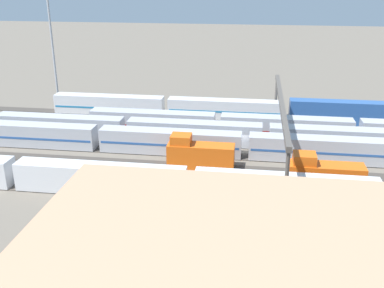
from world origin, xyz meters
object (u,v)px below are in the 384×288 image
(train_on_track_0, at_px, (214,108))
(light_mast_0, at_px, (49,17))
(train_on_track_2, at_px, (344,130))
(train_on_track_7, at_px, (274,189))
(train_on_track_4, at_px, (245,146))
(train_on_track_3, at_px, (257,135))
(train_on_track_5, at_px, (199,154))
(signal_gantry, at_px, (281,108))
(train_on_track_6, at_px, (324,175))

(train_on_track_0, xyz_separation_m, light_mast_0, (34.95, -3.93, 17.04))
(train_on_track_2, xyz_separation_m, train_on_track_7, (12.69, 25.00, 0.02))
(train_on_track_2, xyz_separation_m, light_mast_0, (58.63, -13.93, 17.08))
(train_on_track_4, distance_m, train_on_track_3, 5.31)
(train_on_track_5, distance_m, signal_gantry, 15.28)
(train_on_track_3, xyz_separation_m, light_mast_0, (43.64, -18.93, 17.04))
(train_on_track_4, bearing_deg, train_on_track_2, -149.22)
(train_on_track_5, relative_size, train_on_track_7, 0.09)
(light_mast_0, bearing_deg, train_on_track_4, 150.23)
(signal_gantry, bearing_deg, train_on_track_0, -55.04)
(train_on_track_7, height_order, light_mast_0, light_mast_0)
(train_on_track_4, height_order, train_on_track_7, train_on_track_7)
(train_on_track_4, bearing_deg, signal_gantry, -154.95)
(light_mast_0, bearing_deg, train_on_track_5, 140.50)
(train_on_track_5, xyz_separation_m, light_mast_0, (35.10, -28.93, 16.97))
(train_on_track_0, bearing_deg, train_on_track_7, 107.42)
(train_on_track_3, bearing_deg, train_on_track_0, -59.93)
(train_on_track_5, distance_m, train_on_track_2, 27.90)
(train_on_track_7, distance_m, signal_gantry, 18.43)
(light_mast_0, height_order, signal_gantry, light_mast_0)
(train_on_track_2, height_order, train_on_track_6, train_on_track_6)
(train_on_track_3, height_order, train_on_track_6, train_on_track_6)
(train_on_track_3, xyz_separation_m, train_on_track_2, (-14.99, -5.00, -0.04))
(signal_gantry, bearing_deg, train_on_track_7, 85.91)
(train_on_track_0, relative_size, signal_gantry, 1.66)
(train_on_track_0, distance_m, train_on_track_7, 36.68)
(train_on_track_0, height_order, train_on_track_2, same)
(train_on_track_5, xyz_separation_m, train_on_track_7, (-10.84, 10.00, -0.08))
(train_on_track_3, height_order, light_mast_0, light_mast_0)
(train_on_track_3, relative_size, signal_gantry, 2.26)
(train_on_track_0, bearing_deg, train_on_track_2, 157.10)
(train_on_track_5, distance_m, train_on_track_7, 14.75)
(train_on_track_7, height_order, signal_gantry, signal_gantry)
(train_on_track_5, relative_size, train_on_track_0, 0.15)
(train_on_track_6, distance_m, signal_gantry, 14.74)
(train_on_track_5, xyz_separation_m, train_on_track_2, (-23.53, -15.00, -0.10))
(train_on_track_4, height_order, train_on_track_3, train_on_track_3)
(train_on_track_4, distance_m, train_on_track_6, 14.73)
(train_on_track_4, xyz_separation_m, signal_gantry, (-5.35, -2.50, 5.73))
(train_on_track_7, relative_size, train_on_track_6, 11.48)
(train_on_track_2, relative_size, light_mast_0, 2.97)
(train_on_track_7, height_order, train_on_track_6, train_on_track_6)
(train_on_track_3, distance_m, train_on_track_7, 20.13)
(train_on_track_6, bearing_deg, train_on_track_0, -59.45)
(train_on_track_5, distance_m, light_mast_0, 48.55)
(train_on_track_3, distance_m, train_on_track_2, 15.80)
(train_on_track_3, height_order, train_on_track_7, same)
(train_on_track_2, bearing_deg, train_on_track_6, 73.39)
(train_on_track_2, height_order, signal_gantry, signal_gantry)
(train_on_track_4, distance_m, light_mast_0, 51.15)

